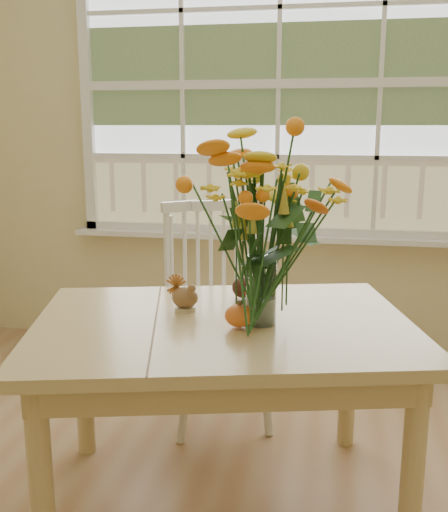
# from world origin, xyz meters

# --- Properties ---
(wall_back) EXTENTS (4.00, 0.02, 2.70)m
(wall_back) POSITION_xyz_m (0.00, 2.25, 1.35)
(wall_back) COLOR beige
(wall_back) RESTS_ON floor
(window) EXTENTS (2.42, 0.12, 1.74)m
(window) POSITION_xyz_m (0.00, 2.21, 1.53)
(window) COLOR silver
(window) RESTS_ON wall_back
(dining_table) EXTENTS (1.45, 1.19, 0.68)m
(dining_table) POSITION_xyz_m (-0.03, 0.67, 0.59)
(dining_table) COLOR tan
(dining_table) RESTS_ON floor
(windsor_chair) EXTENTS (0.58, 0.57, 0.97)m
(windsor_chair) POSITION_xyz_m (-0.19, 1.33, 0.54)
(windsor_chair) COLOR white
(windsor_chair) RESTS_ON floor
(flower_vase) EXTENTS (0.48, 0.48, 0.57)m
(flower_vase) POSITION_xyz_m (0.10, 0.67, 1.02)
(flower_vase) COLOR white
(flower_vase) RESTS_ON dining_table
(pumpkin) EXTENTS (0.10, 0.10, 0.07)m
(pumpkin) POSITION_xyz_m (0.04, 0.61, 0.72)
(pumpkin) COLOR #D95F19
(pumpkin) RESTS_ON dining_table
(turkey_figurine) EXTENTS (0.10, 0.08, 0.12)m
(turkey_figurine) POSITION_xyz_m (-0.18, 0.75, 0.73)
(turkey_figurine) COLOR #CCB78C
(turkey_figurine) RESTS_ON dining_table
(dark_gourd) EXTENTS (0.13, 0.10, 0.08)m
(dark_gourd) POSITION_xyz_m (0.00, 0.94, 0.72)
(dark_gourd) COLOR #38160F
(dark_gourd) RESTS_ON dining_table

